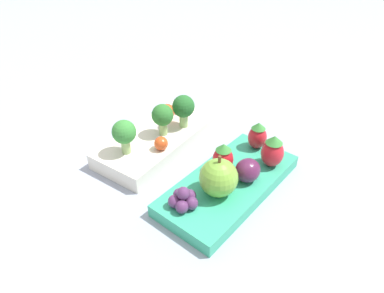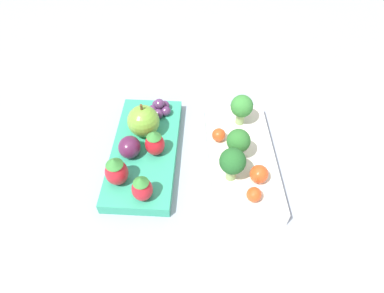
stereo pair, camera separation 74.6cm
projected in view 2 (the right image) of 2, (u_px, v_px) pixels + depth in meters
The scene contains 15 objects.
ground_plane at pixel (192, 160), 0.56m from camera, with size 4.00×4.00×0.00m, color #939EB2.
bento_box_savoury at pixel (241, 161), 0.55m from camera, with size 0.24×0.14×0.03m.
bento_box_fruit at pixel (144, 153), 0.56m from camera, with size 0.23×0.12×0.02m.
broccoli_floret_0 at pixel (242, 107), 0.56m from camera, with size 0.04×0.04×0.06m.
broccoli_floret_1 at pixel (238, 142), 0.51m from camera, with size 0.04×0.04×0.05m.
broccoli_floret_2 at pixel (233, 162), 0.48m from camera, with size 0.04×0.04×0.06m.
cherry_tomato_0 at pixel (254, 195), 0.48m from camera, with size 0.02×0.02×0.02m.
cherry_tomato_1 at pixel (219, 135), 0.55m from camera, with size 0.02×0.02×0.02m.
cherry_tomato_2 at pixel (259, 174), 0.50m from camera, with size 0.03×0.03×0.03m.
apple at pixel (143, 121), 0.56m from camera, with size 0.05×0.05×0.06m.
strawberry_0 at pixel (155, 143), 0.53m from camera, with size 0.03×0.03×0.05m.
strawberry_1 at pixel (116, 171), 0.49m from camera, with size 0.03×0.03×0.05m.
strawberry_2 at pixel (142, 188), 0.48m from camera, with size 0.03×0.03×0.05m.
plum at pixel (130, 147), 0.53m from camera, with size 0.04×0.03×0.03m.
grape_cluster at pixel (160, 108), 0.60m from camera, with size 0.04×0.04×0.03m.
Camera 2 is at (0.35, 0.04, 0.44)m, focal length 32.00 mm.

